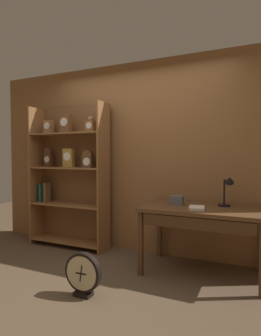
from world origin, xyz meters
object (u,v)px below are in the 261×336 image
object	(u,v)px
bookshelf	(69,174)
round_clock_large	(83,274)
workbench	(202,215)
toolbox_small	(177,200)
open_repair_manual	(197,208)
desk_lamp	(227,189)

from	to	relation	value
bookshelf	round_clock_large	world-z (taller)	bookshelf
workbench	toolbox_small	distance (m)	0.34
toolbox_small	open_repair_manual	bearing A→B (deg)	-34.40
toolbox_small	round_clock_large	bearing A→B (deg)	-120.80
open_repair_manual	desk_lamp	bearing A→B (deg)	32.31
toolbox_small	open_repair_manual	world-z (taller)	toolbox_small
desk_lamp	open_repair_manual	distance (m)	0.43
workbench	toolbox_small	world-z (taller)	toolbox_small
desk_lamp	open_repair_manual	world-z (taller)	desk_lamp
bookshelf	open_repair_manual	xyz separation A→B (m)	(1.92, -0.34, -0.29)
desk_lamp	toolbox_small	size ratio (longest dim) A/B	2.45
round_clock_large	workbench	bearing A→B (deg)	46.00
workbench	toolbox_small	xyz separation A→B (m)	(-0.30, 0.08, 0.13)
toolbox_small	round_clock_large	distance (m)	1.34
workbench	round_clock_large	size ratio (longest dim) A/B	3.18
bookshelf	round_clock_large	distance (m)	1.78
bookshelf	desk_lamp	bearing A→B (deg)	-1.90
bookshelf	workbench	xyz separation A→B (m)	(1.95, -0.23, -0.38)
desk_lamp	open_repair_manual	bearing A→B (deg)	-137.16
bookshelf	open_repair_manual	world-z (taller)	bookshelf
bookshelf	round_clock_large	bearing A→B (deg)	-48.87
workbench	bookshelf	bearing A→B (deg)	173.24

